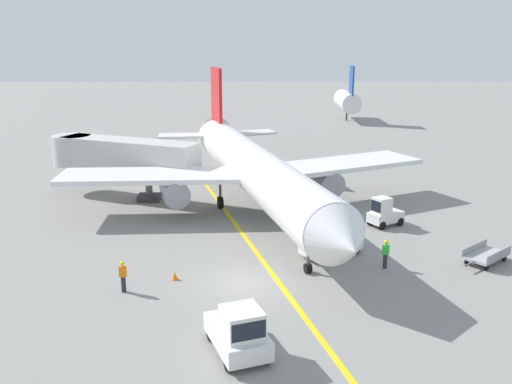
{
  "coord_description": "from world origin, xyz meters",
  "views": [
    {
      "loc": [
        0.61,
        -27.88,
        12.6
      ],
      "look_at": [
        0.51,
        9.52,
        2.5
      ],
      "focal_mm": 39.63,
      "sensor_mm": 36.0,
      "label": 1
    }
  ],
  "objects_px": {
    "ground_crew_wing_walker": "(387,253)",
    "safety_cone_nose_left": "(323,231)",
    "baggage_cart_loaded": "(488,255)",
    "safety_cone_nose_right": "(176,276)",
    "jet_bridge": "(116,155)",
    "baggage_tug_near_wing": "(386,213)",
    "ground_crew_marshaller": "(124,275)",
    "belt_loader_forward_hold": "(331,244)",
    "airliner": "(254,168)",
    "pushback_tug": "(240,332)"
  },
  "relations": [
    {
      "from": "belt_loader_forward_hold",
      "to": "ground_crew_wing_walker",
      "type": "xyz_separation_m",
      "value": [
        2.93,
        -1.9,
        0.13
      ]
    },
    {
      "from": "pushback_tug",
      "to": "baggage_cart_loaded",
      "type": "bearing_deg",
      "value": 34.98
    },
    {
      "from": "baggage_tug_near_wing",
      "to": "safety_cone_nose_right",
      "type": "bearing_deg",
      "value": -145.49
    },
    {
      "from": "ground_crew_wing_walker",
      "to": "safety_cone_nose_left",
      "type": "relative_size",
      "value": 3.86
    },
    {
      "from": "jet_bridge",
      "to": "safety_cone_nose_right",
      "type": "bearing_deg",
      "value": -67.12
    },
    {
      "from": "safety_cone_nose_left",
      "to": "safety_cone_nose_right",
      "type": "relative_size",
      "value": 1.0
    },
    {
      "from": "baggage_cart_loaded",
      "to": "ground_crew_wing_walker",
      "type": "xyz_separation_m",
      "value": [
        -6.07,
        -0.82,
        0.44
      ]
    },
    {
      "from": "safety_cone_nose_right",
      "to": "baggage_tug_near_wing",
      "type": "bearing_deg",
      "value": 34.51
    },
    {
      "from": "safety_cone_nose_left",
      "to": "baggage_tug_near_wing",
      "type": "bearing_deg",
      "value": 21.53
    },
    {
      "from": "airliner",
      "to": "pushback_tug",
      "type": "relative_size",
      "value": 8.62
    },
    {
      "from": "airliner",
      "to": "baggage_tug_near_wing",
      "type": "relative_size",
      "value": 12.76
    },
    {
      "from": "jet_bridge",
      "to": "baggage_tug_near_wing",
      "type": "relative_size",
      "value": 4.72
    },
    {
      "from": "belt_loader_forward_hold",
      "to": "safety_cone_nose_left",
      "type": "bearing_deg",
      "value": 89.97
    },
    {
      "from": "jet_bridge",
      "to": "safety_cone_nose_right",
      "type": "height_order",
      "value": "jet_bridge"
    },
    {
      "from": "pushback_tug",
      "to": "baggage_tug_near_wing",
      "type": "height_order",
      "value": "pushback_tug"
    },
    {
      "from": "belt_loader_forward_hold",
      "to": "safety_cone_nose_right",
      "type": "xyz_separation_m",
      "value": [
        -8.83,
        -3.51,
        -0.56
      ]
    },
    {
      "from": "pushback_tug",
      "to": "safety_cone_nose_left",
      "type": "relative_size",
      "value": 9.18
    },
    {
      "from": "airliner",
      "to": "baggage_tug_near_wing",
      "type": "distance_m",
      "value": 10.09
    },
    {
      "from": "ground_crew_marshaller",
      "to": "airliner",
      "type": "bearing_deg",
      "value": 64.92
    },
    {
      "from": "airliner",
      "to": "safety_cone_nose_right",
      "type": "height_order",
      "value": "airliner"
    },
    {
      "from": "jet_bridge",
      "to": "ground_crew_marshaller",
      "type": "distance_m",
      "value": 19.2
    },
    {
      "from": "airliner",
      "to": "baggage_tug_near_wing",
      "type": "xyz_separation_m",
      "value": [
        9.18,
        -3.38,
        -2.49
      ]
    },
    {
      "from": "ground_crew_wing_walker",
      "to": "safety_cone_nose_left",
      "type": "height_order",
      "value": "ground_crew_wing_walker"
    },
    {
      "from": "belt_loader_forward_hold",
      "to": "ground_crew_marshaller",
      "type": "distance_m",
      "value": 12.33
    },
    {
      "from": "jet_bridge",
      "to": "ground_crew_marshaller",
      "type": "relative_size",
      "value": 7.57
    },
    {
      "from": "baggage_cart_loaded",
      "to": "ground_crew_marshaller",
      "type": "relative_size",
      "value": 1.98
    },
    {
      "from": "ground_crew_wing_walker",
      "to": "safety_cone_nose_left",
      "type": "distance_m",
      "value": 6.53
    },
    {
      "from": "belt_loader_forward_hold",
      "to": "safety_cone_nose_left",
      "type": "distance_m",
      "value": 3.93
    },
    {
      "from": "baggage_cart_loaded",
      "to": "safety_cone_nose_right",
      "type": "xyz_separation_m",
      "value": [
        -17.83,
        -2.42,
        -0.25
      ]
    },
    {
      "from": "airliner",
      "to": "safety_cone_nose_left",
      "type": "bearing_deg",
      "value": -47.91
    },
    {
      "from": "ground_crew_marshaller",
      "to": "safety_cone_nose_right",
      "type": "height_order",
      "value": "ground_crew_marshaller"
    },
    {
      "from": "belt_loader_forward_hold",
      "to": "safety_cone_nose_right",
      "type": "height_order",
      "value": "belt_loader_forward_hold"
    },
    {
      "from": "safety_cone_nose_right",
      "to": "pushback_tug",
      "type": "bearing_deg",
      "value": -63.64
    },
    {
      "from": "belt_loader_forward_hold",
      "to": "ground_crew_wing_walker",
      "type": "relative_size",
      "value": 2.9
    },
    {
      "from": "safety_cone_nose_left",
      "to": "baggage_cart_loaded",
      "type": "bearing_deg",
      "value": -28.94
    },
    {
      "from": "baggage_tug_near_wing",
      "to": "ground_crew_marshaller",
      "type": "xyz_separation_m",
      "value": [
        -15.77,
        -10.7,
        -0.02
      ]
    },
    {
      "from": "belt_loader_forward_hold",
      "to": "ground_crew_wing_walker",
      "type": "height_order",
      "value": "belt_loader_forward_hold"
    },
    {
      "from": "belt_loader_forward_hold",
      "to": "baggage_cart_loaded",
      "type": "xyz_separation_m",
      "value": [
        9.0,
        -1.09,
        -0.31
      ]
    },
    {
      "from": "baggage_cart_loaded",
      "to": "safety_cone_nose_right",
      "type": "relative_size",
      "value": 7.66
    },
    {
      "from": "ground_crew_wing_walker",
      "to": "safety_cone_nose_right",
      "type": "height_order",
      "value": "ground_crew_wing_walker"
    },
    {
      "from": "airliner",
      "to": "jet_bridge",
      "type": "bearing_deg",
      "value": 158.99
    },
    {
      "from": "safety_cone_nose_left",
      "to": "safety_cone_nose_right",
      "type": "bearing_deg",
      "value": -140.06
    },
    {
      "from": "baggage_tug_near_wing",
      "to": "ground_crew_wing_walker",
      "type": "height_order",
      "value": "baggage_tug_near_wing"
    },
    {
      "from": "baggage_tug_near_wing",
      "to": "belt_loader_forward_hold",
      "type": "distance_m",
      "value": 7.25
    },
    {
      "from": "jet_bridge",
      "to": "baggage_cart_loaded",
      "type": "xyz_separation_m",
      "value": [
        24.96,
        -14.48,
        -3.07
      ]
    },
    {
      "from": "jet_bridge",
      "to": "safety_cone_nose_left",
      "type": "bearing_deg",
      "value": -30.77
    },
    {
      "from": "airliner",
      "to": "ground_crew_marshaller",
      "type": "relative_size",
      "value": 20.48
    },
    {
      "from": "pushback_tug",
      "to": "safety_cone_nose_right",
      "type": "bearing_deg",
      "value": 116.36
    },
    {
      "from": "ground_crew_marshaller",
      "to": "safety_cone_nose_right",
      "type": "xyz_separation_m",
      "value": [
        2.43,
        1.53,
        -0.69
      ]
    },
    {
      "from": "ground_crew_marshaller",
      "to": "safety_cone_nose_right",
      "type": "relative_size",
      "value": 3.86
    }
  ]
}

